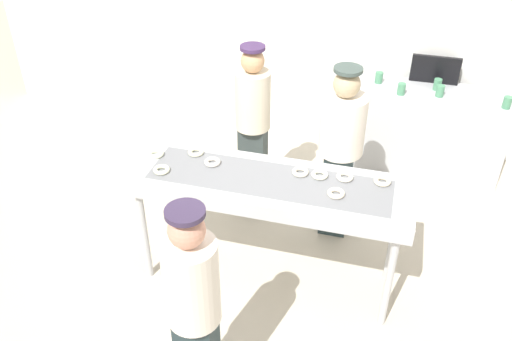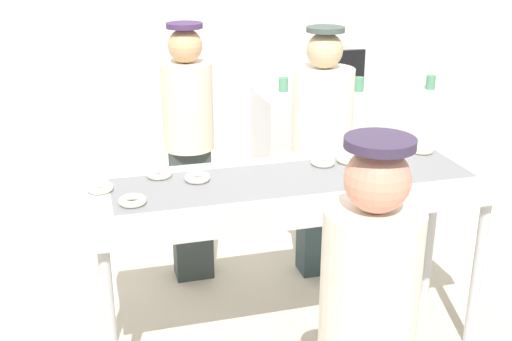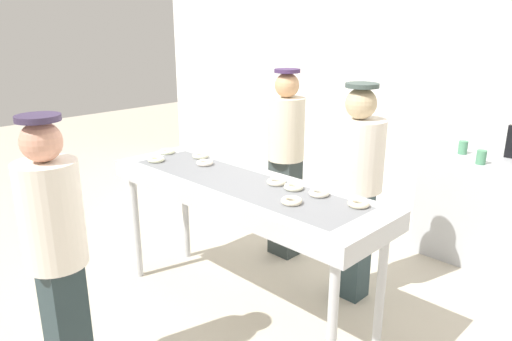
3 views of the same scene
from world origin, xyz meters
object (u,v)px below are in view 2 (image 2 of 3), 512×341
prep_counter (346,140)px  sugar_donut_7 (391,169)px  sugar_donut_2 (197,178)px  paper_cup_0 (359,84)px  sugar_donut_6 (323,162)px  customer_waiting (366,339)px  paper_cup_1 (349,81)px  sugar_donut_4 (133,201)px  worker_baker (321,137)px  paper_cup_2 (319,89)px  fryer_conveyor (294,192)px  sugar_donut_3 (422,150)px  sugar_donut_5 (349,159)px  sugar_donut_8 (100,188)px  paper_cup_3 (283,84)px  menu_display (338,67)px  sugar_donut_1 (378,155)px  paper_cup_4 (431,82)px  sugar_donut_0 (159,174)px  worker_assistant (189,144)px

prep_counter → sugar_donut_7: bearing=-107.5°
sugar_donut_2 → paper_cup_0: sugar_donut_2 is taller
sugar_donut_2 → sugar_donut_7: bearing=-8.6°
sugar_donut_6 → sugar_donut_7: (0.30, -0.19, 0.00)m
customer_waiting → paper_cup_1: customer_waiting is taller
sugar_donut_4 → worker_baker: worker_baker is taller
paper_cup_1 → paper_cup_2: same height
sugar_donut_2 → sugar_donut_6: same height
sugar_donut_4 → paper_cup_1: (2.01, 2.24, -0.06)m
fryer_conveyor → sugar_donut_2: sugar_donut_2 is taller
sugar_donut_2 → sugar_donut_3: 1.28m
sugar_donut_5 → sugar_donut_4: bearing=-167.6°
sugar_donut_8 → paper_cup_1: 2.96m
sugar_donut_2 → prep_counter: 2.61m
paper_cup_3 → menu_display: (0.54, 0.16, 0.08)m
sugar_donut_1 → paper_cup_4: (1.30, 1.73, -0.06)m
sugar_donut_6 → paper_cup_2: size_ratio=1.08×
prep_counter → paper_cup_4: size_ratio=13.23×
fryer_conveyor → sugar_donut_0: sugar_donut_0 is taller
sugar_donut_8 → prep_counter: sugar_donut_8 is taller
worker_baker → paper_cup_4: size_ratio=13.95×
worker_baker → prep_counter: worker_baker is taller
sugar_donut_6 → worker_assistant: worker_assistant is taller
sugar_donut_8 → paper_cup_1: (2.14, 2.04, -0.06)m
paper_cup_2 → menu_display: (0.31, 0.37, 0.08)m
sugar_donut_2 → prep_counter: (1.64, 1.96, -0.56)m
prep_counter → sugar_donut_6: bearing=-116.7°
customer_waiting → paper_cup_3: size_ratio=13.67×
sugar_donut_8 → paper_cup_0: sugar_donut_8 is taller
sugar_donut_5 → customer_waiting: 1.43m
sugar_donut_1 → paper_cup_3: bearing=87.5°
sugar_donut_6 → sugar_donut_8: bearing=-177.2°
sugar_donut_5 → customer_waiting: (-0.50, -1.33, -0.13)m
sugar_donut_2 → sugar_donut_4: size_ratio=1.00×
paper_cup_4 → sugar_donut_3: bearing=-121.1°
prep_counter → paper_cup_2: paper_cup_2 is taller
sugar_donut_1 → paper_cup_0: size_ratio=1.08×
fryer_conveyor → sugar_donut_6: (0.20, 0.13, 0.09)m
sugar_donut_4 → sugar_donut_5: 1.18m
sugar_donut_4 → worker_baker: size_ratio=0.08×
worker_assistant → sugar_donut_0: bearing=82.3°
sugar_donut_5 → paper_cup_4: (1.49, 1.75, -0.06)m
fryer_conveyor → sugar_donut_4: sugar_donut_4 is taller
prep_counter → menu_display: size_ratio=3.15×
sugar_donut_8 → worker_baker: worker_baker is taller
sugar_donut_1 → sugar_donut_8: size_ratio=1.00×
fryer_conveyor → paper_cup_1: 2.44m
sugar_donut_1 → sugar_donut_6: 0.33m
sugar_donut_4 → paper_cup_0: sugar_donut_4 is taller
paper_cup_1 → paper_cup_4: (0.63, -0.24, 0.00)m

